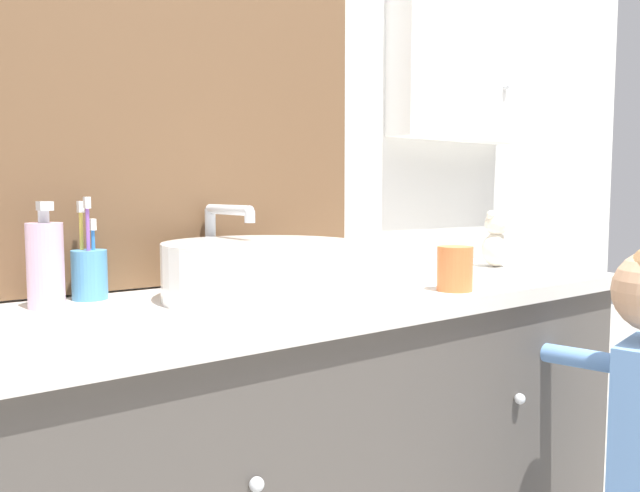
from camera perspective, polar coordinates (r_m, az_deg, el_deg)
name	(u,v)px	position (r m, az deg, el deg)	size (l,w,h in m)	color
wall_back	(271,110)	(1.58, -4.49, 12.31)	(3.20, 0.18, 2.50)	silver
vanity_counter	(332,484)	(1.47, 1.06, -20.91)	(1.49, 0.51, 0.87)	#4C4742
sink_basin	(261,269)	(1.23, -5.40, -2.09)	(0.38, 0.43, 0.18)	white
toothbrush_holder	(89,272)	(1.29, -20.33, -2.25)	(0.07, 0.07, 0.20)	#4C93C6
soap_dispenser	(45,264)	(1.22, -23.81, -1.51)	(0.06, 0.06, 0.19)	#CCA3BC
teddy_bear	(496,240)	(1.80, 15.81, 0.51)	(0.09, 0.07, 0.16)	beige
drinking_cup	(455,269)	(1.34, 12.23, -2.03)	(0.07, 0.07, 0.09)	orange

